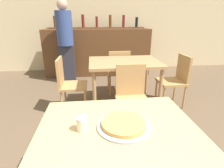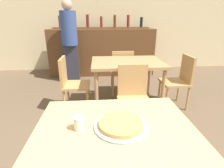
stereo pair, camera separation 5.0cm
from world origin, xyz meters
name	(u,v)px [view 2 (the right image)]	position (x,y,z in m)	size (l,w,h in m)	color
wall_back	(101,18)	(0.00, 4.13, 1.40)	(8.00, 0.05, 2.80)	beige
dining_table_near	(116,143)	(0.00, 0.00, 0.66)	(1.00, 0.89, 0.74)	tan
dining_table_far	(127,67)	(0.33, 1.68, 0.69)	(1.06, 0.79, 0.78)	#A87F51
bar_counter	(102,52)	(0.00, 3.63, 0.57)	(2.60, 0.56, 1.14)	brown
bar_back_shelf	(101,26)	(-0.01, 3.77, 1.21)	(2.39, 0.24, 0.33)	brown
chair_far_side_front	(134,94)	(0.33, 1.11, 0.48)	(0.40, 0.40, 0.84)	tan
chair_far_side_back	(122,70)	(0.33, 2.24, 0.48)	(0.40, 0.40, 0.84)	tan
chair_far_side_left	(71,81)	(-0.52, 1.68, 0.48)	(0.40, 0.40, 0.84)	tan
chair_far_side_right	(180,78)	(1.19, 1.68, 0.48)	(0.40, 0.40, 0.84)	tan
pizza_tray	(121,125)	(0.04, 0.05, 0.76)	(0.34, 0.34, 0.04)	#A3A3A8
cheese_shaker	(79,123)	(-0.22, 0.04, 0.79)	(0.07, 0.07, 0.09)	beige
person_standing	(70,40)	(-0.70, 3.05, 0.95)	(0.34, 0.34, 1.74)	#2D2D38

